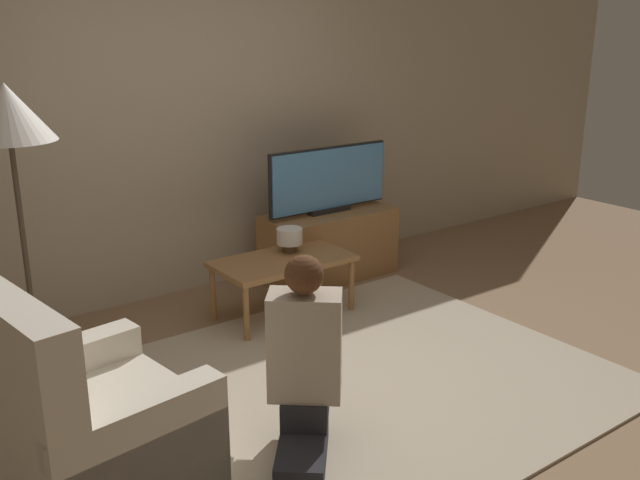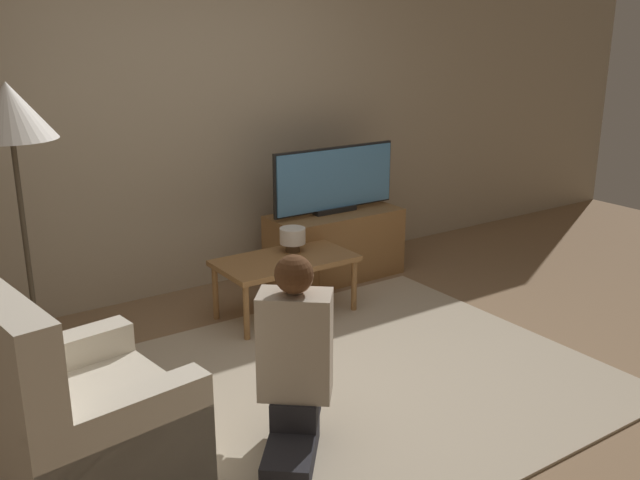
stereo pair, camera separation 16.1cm
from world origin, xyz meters
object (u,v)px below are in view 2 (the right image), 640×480
at_px(person_kneeling, 295,357).
at_px(armchair, 79,430).
at_px(tv, 335,180).
at_px(table_lamp, 293,237).
at_px(floor_lamp, 10,122).
at_px(coffee_table, 285,264).

bearing_deg(person_kneeling, armchair, 28.12).
height_order(tv, table_lamp, tv).
relative_size(floor_lamp, table_lamp, 9.26).
bearing_deg(armchair, table_lamp, -63.18).
relative_size(tv, floor_lamp, 0.65).
height_order(floor_lamp, armchair, floor_lamp).
bearing_deg(person_kneeling, floor_lamp, -21.47).
bearing_deg(table_lamp, tv, 29.72).
distance_m(floor_lamp, table_lamp, 1.97).
distance_m(tv, table_lamp, 0.75).
height_order(tv, coffee_table, tv).
xyz_separation_m(coffee_table, person_kneeling, (-0.80, -1.38, 0.10)).
height_order(floor_lamp, person_kneeling, floor_lamp).
relative_size(armchair, person_kneeling, 1.04).
distance_m(coffee_table, table_lamp, 0.21).
xyz_separation_m(tv, coffee_table, (-0.73, -0.44, -0.42)).
bearing_deg(person_kneeling, tv, -89.95).
bearing_deg(coffee_table, person_kneeling, -120.02).
relative_size(tv, coffee_table, 1.16).
bearing_deg(coffee_table, floor_lamp, 175.69).
distance_m(coffee_table, armchair, 2.11).
bearing_deg(person_kneeling, coffee_table, -80.03).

